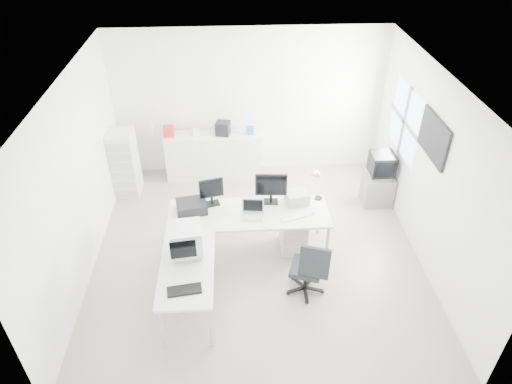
{
  "coord_description": "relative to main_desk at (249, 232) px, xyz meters",
  "views": [
    {
      "loc": [
        -0.32,
        -5.35,
        4.93
      ],
      "look_at": [
        0.0,
        0.2,
        1.0
      ],
      "focal_mm": 32.0,
      "sensor_mm": 36.0,
      "label": 1
    }
  ],
  "objects": [
    {
      "name": "lcd_monitor_small",
      "position": [
        -0.55,
        0.25,
        0.6
      ],
      "size": [
        0.4,
        0.29,
        0.46
      ],
      "primitive_type": null,
      "rotation": [
        0.0,
        0.0,
        0.25
      ],
      "color": "black",
      "rests_on": "main_desk"
    },
    {
      "name": "white_mouse",
      "position": [
        0.95,
        -0.1,
        0.4
      ],
      "size": [
        0.06,
        0.06,
        0.06
      ],
      "primitive_type": "sphere",
      "color": "silver",
      "rests_on": "main_desk"
    },
    {
      "name": "right_wall",
      "position": [
        2.62,
        -0.02,
        1.02
      ],
      "size": [
        0.02,
        5.0,
        2.8
      ],
      "primitive_type": "cube",
      "color": "white",
      "rests_on": "floor"
    },
    {
      "name": "side_desk",
      "position": [
        -0.85,
        -1.1,
        0.0
      ],
      "size": [
        0.7,
        1.4,
        0.75
      ],
      "primitive_type": null,
      "color": "silver",
      "rests_on": "floor"
    },
    {
      "name": "window",
      "position": [
        2.6,
        1.18,
        1.23
      ],
      "size": [
        0.02,
        1.2,
        1.1
      ],
      "primitive_type": null,
      "color": "white",
      "rests_on": "right_wall"
    },
    {
      "name": "ceiling",
      "position": [
        0.12,
        -0.02,
        2.42
      ],
      "size": [
        5.0,
        5.0,
        0.01
      ],
      "primitive_type": "cube",
      "color": "white",
      "rests_on": "back_wall"
    },
    {
      "name": "clutter_box_c",
      "position": [
        -0.38,
        2.22,
        0.65
      ],
      "size": [
        0.29,
        0.28,
        0.25
      ],
      "primitive_type": "cube",
      "rotation": [
        0.0,
        0.0,
        -0.21
      ],
      "color": "black",
      "rests_on": "sideboard"
    },
    {
      "name": "clutter_box_b",
      "position": [
        -0.88,
        2.22,
        0.59
      ],
      "size": [
        0.14,
        0.13,
        0.13
      ],
      "primitive_type": "cube",
      "rotation": [
        0.0,
        0.0,
        0.19
      ],
      "color": "silver",
      "rests_on": "sideboard"
    },
    {
      "name": "sideboard",
      "position": [
        -0.58,
        2.22,
        0.08
      ],
      "size": [
        1.8,
        0.45,
        0.9
      ],
      "primitive_type": "cube",
      "color": "silver",
      "rests_on": "floor"
    },
    {
      "name": "white_keyboard",
      "position": [
        0.65,
        -0.15,
        0.38
      ],
      "size": [
        0.4,
        0.24,
        0.02
      ],
      "primitive_type": "cube",
      "rotation": [
        0.0,
        0.0,
        0.32
      ],
      "color": "silver",
      "rests_on": "main_desk"
    },
    {
      "name": "tv_cabinet",
      "position": [
        2.34,
        1.14,
        -0.1
      ],
      "size": [
        0.51,
        0.42,
        0.56
      ],
      "primitive_type": "cube",
      "color": "slate",
      "rests_on": "floor"
    },
    {
      "name": "left_wall",
      "position": [
        -2.38,
        -0.02,
        1.02
      ],
      "size": [
        0.02,
        5.0,
        2.8
      ],
      "primitive_type": "cube",
      "color": "white",
      "rests_on": "floor"
    },
    {
      "name": "wall_picture",
      "position": [
        2.59,
        0.08,
        1.52
      ],
      "size": [
        0.04,
        0.9,
        0.6
      ],
      "primitive_type": null,
      "color": "black",
      "rests_on": "right_wall"
    },
    {
      "name": "clutter_box_a",
      "position": [
        -1.38,
        2.22,
        0.62
      ],
      "size": [
        0.2,
        0.18,
        0.19
      ],
      "primitive_type": "cube",
      "rotation": [
        0.0,
        0.0,
        0.04
      ],
      "color": "red",
      "rests_on": "sideboard"
    },
    {
      "name": "drawer_pedestal",
      "position": [
        0.7,
        0.05,
        -0.08
      ],
      "size": [
        0.4,
        0.5,
        0.6
      ],
      "primitive_type": "cube",
      "color": "silver",
      "rests_on": "floor"
    },
    {
      "name": "lcd_monitor_large",
      "position": [
        0.35,
        0.25,
        0.62
      ],
      "size": [
        0.49,
        0.23,
        0.5
      ],
      "primitive_type": null,
      "rotation": [
        0.0,
        0.0,
        -0.07
      ],
      "color": "black",
      "rests_on": "main_desk"
    },
    {
      "name": "crt_tv",
      "position": [
        2.34,
        1.14,
        0.41
      ],
      "size": [
        0.5,
        0.48,
        0.45
      ],
      "primitive_type": null,
      "color": "black",
      "rests_on": "tv_cabinet"
    },
    {
      "name": "floor",
      "position": [
        0.12,
        -0.02,
        -0.38
      ],
      "size": [
        5.0,
        5.0,
        0.01
      ],
      "primitive_type": "cube",
      "color": "beige",
      "rests_on": "ground"
    },
    {
      "name": "back_wall",
      "position": [
        0.12,
        2.48,
        1.02
      ],
      "size": [
        5.0,
        0.02,
        2.8
      ],
      "primitive_type": "cube",
      "color": "white",
      "rests_on": "floor"
    },
    {
      "name": "laser_printer",
      "position": [
        0.75,
        0.22,
        0.47
      ],
      "size": [
        0.37,
        0.33,
        0.19
      ],
      "primitive_type": "cube",
      "rotation": [
        0.0,
        0.0,
        0.16
      ],
      "color": "#AAAAAA",
      "rests_on": "main_desk"
    },
    {
      "name": "office_chair",
      "position": [
        0.76,
        -0.88,
        0.1
      ],
      "size": [
        0.7,
        0.7,
        0.96
      ],
      "primitive_type": null,
      "rotation": [
        0.0,
        0.0,
        -0.32
      ],
      "color": "#282B2D",
      "rests_on": "floor"
    },
    {
      "name": "inkjet_printer",
      "position": [
        -0.85,
        0.1,
        0.45
      ],
      "size": [
        0.5,
        0.42,
        0.16
      ],
      "primitive_type": "cube",
      "rotation": [
        0.0,
        0.0,
        0.16
      ],
      "color": "black",
      "rests_on": "main_desk"
    },
    {
      "name": "laptop",
      "position": [
        0.05,
        -0.1,
        0.48
      ],
      "size": [
        0.33,
        0.34,
        0.2
      ],
      "primitive_type": null,
      "rotation": [
        0.0,
        0.0,
        -0.11
      ],
      "color": "#B7B7BA",
      "rests_on": "main_desk"
    },
    {
      "name": "black_keyboard",
      "position": [
        -0.85,
        -1.5,
        0.39
      ],
      "size": [
        0.44,
        0.22,
        0.03
      ],
      "primitive_type": "cube",
      "rotation": [
        0.0,
        0.0,
        0.14
      ],
      "color": "black",
      "rests_on": "side_desk"
    },
    {
      "name": "desk_lamp",
      "position": [
        1.1,
        0.3,
        0.61
      ],
      "size": [
        0.18,
        0.18,
        0.47
      ],
      "primitive_type": null,
      "rotation": [
        0.0,
        0.0,
        0.15
      ],
      "color": "silver",
      "rests_on": "main_desk"
    },
    {
      "name": "clutter_bottle",
      "position": [
        -1.68,
        2.26,
        0.64
      ],
      "size": [
        0.07,
        0.07,
        0.22
      ],
      "primitive_type": "cylinder",
      "color": "silver",
      "rests_on": "sideboard"
    },
    {
      "name": "main_desk",
      "position": [
        0.0,
        0.0,
        0.0
      ],
      "size": [
        2.4,
        0.8,
        0.75
      ],
      "primitive_type": null,
      "color": "silver",
      "rests_on": "floor"
    },
    {
      "name": "clutter_box_d",
      "position": [
        0.12,
        2.22,
        0.59
      ],
      "size": [
        0.14,
        0.13,
        0.14
      ],
      "primitive_type": "cube",
      "rotation": [
        0.0,
        0.0,
        -0.04
      ],
      "color": "blue",
      "rests_on": "sideboard"
    },
    {
      "name": "crt_monitor",
      "position": [
        -0.85,
        -0.85,
        0.6
      ],
      "size": [
        0.43,
        0.43,
        0.45
      ],
      "primitive_type": null,
      "rotation": [
        0.0,
        0.0,
        0.12
      ],
      "color": "#B7B7BA",
      "rests_on": "side_desk"
    },
    {
      "name": "filing_cabinet",
      "position": [
        -2.16,
        1.77,
        0.24
      ],
      "size": [
        0.43,
        0.51,
        1.23
      ],
      "primitive_type": "cube",
      "color": "silver",
      "rests_on": "floor"
    }
  ]
}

